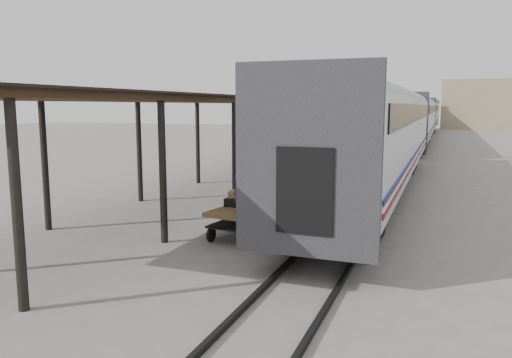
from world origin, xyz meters
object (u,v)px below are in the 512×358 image
object	(u,v)px
baggage_cart	(244,214)
porter	(243,180)
pedestrian	(300,152)
luggage_tug	(293,159)

from	to	relation	value
baggage_cart	porter	distance (m)	1.32
baggage_cart	porter	size ratio (longest dim) A/B	1.41
pedestrian	luggage_tug	bearing A→B (deg)	77.37
baggage_cart	pedestrian	bearing A→B (deg)	108.60
porter	pedestrian	world-z (taller)	porter
luggage_tug	porter	xyz separation A→B (m)	(3.52, -16.78, 1.21)
baggage_cart	pedestrian	xyz separation A→B (m)	(-3.23, 17.38, 0.24)
baggage_cart	porter	xyz separation A→B (m)	(0.25, -0.65, 1.12)
porter	baggage_cart	bearing A→B (deg)	46.92
baggage_cart	porter	bearing A→B (deg)	-60.90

